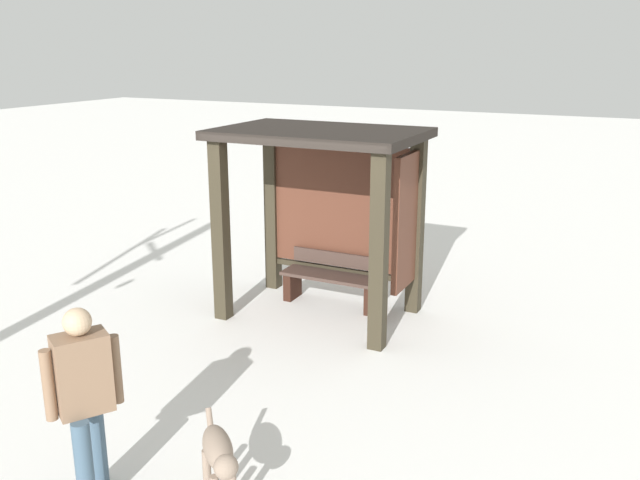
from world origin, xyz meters
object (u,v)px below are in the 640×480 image
Objects in this scene: dog at (219,456)px; bench_left_inside at (332,281)px; bus_shelter at (332,184)px; person_walking at (84,392)px.

bench_left_inside is at bearing 103.90° from dog.
bus_shelter reaches higher than person_walking.
bus_shelter is 1.56× the size of person_walking.
person_walking is (0.11, -4.80, 0.62)m from bench_left_inside.
bus_shelter is at bearing -68.01° from bench_left_inside.
bus_shelter is 4.64m from person_walking.
bus_shelter is 3.90× the size of dog.
bus_shelter is at bearing 90.20° from person_walking.
bench_left_inside is at bearing 91.30° from person_walking.
bench_left_inside is 4.84m from person_walking.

